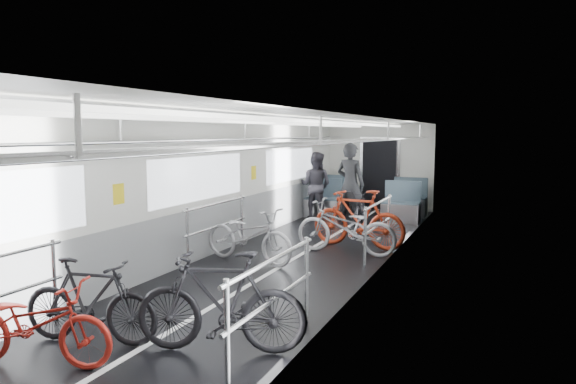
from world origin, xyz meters
name	(u,v)px	position (x,y,z in m)	size (l,w,h in m)	color
car_shell	(317,188)	(0.00, 1.78, 1.13)	(3.02, 14.01, 2.41)	black
bike_left_near	(34,324)	(-0.66, -4.11, 0.41)	(0.54, 1.55, 0.81)	#B11E15
bike_left_mid	(90,301)	(-0.56, -3.51, 0.45)	(0.42, 1.50, 0.90)	black
bike_left_far	(249,235)	(-0.61, 0.12, 0.46)	(0.62, 1.77, 0.93)	#A9A8AD
bike_right_near	(221,302)	(0.79, -3.16, 0.51)	(0.48, 1.71, 1.03)	black
bike_right_mid	(345,227)	(0.71, 1.31, 0.49)	(0.64, 1.85, 0.97)	#B0B0B5
bike_right_far	(358,219)	(0.78, 1.91, 0.56)	(0.52, 1.85, 1.11)	#AE2F15
bike_aisle	(361,208)	(0.26, 4.02, 0.44)	(0.58, 1.66, 0.87)	black
person_standing	(350,184)	(-0.03, 4.12, 0.97)	(0.71, 0.46, 1.94)	black
person_seated	(316,185)	(-1.10, 4.71, 0.84)	(0.82, 0.64, 1.69)	#2C2A31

